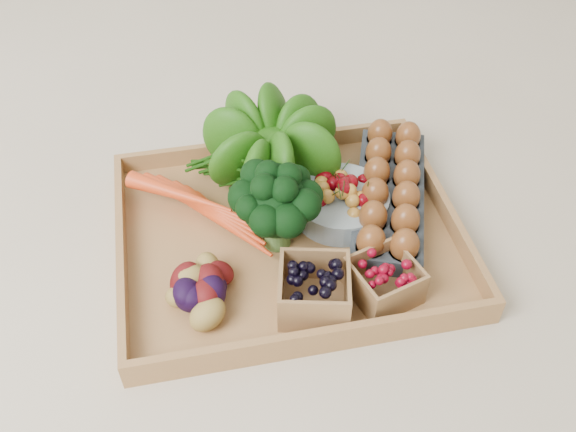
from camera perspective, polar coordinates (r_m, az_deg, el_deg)
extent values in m
plane|color=beige|center=(1.07, 0.00, -2.26)|extent=(4.00, 4.00, 0.00)
cube|color=#AA7A47|center=(1.07, 0.00, -1.99)|extent=(0.55, 0.45, 0.01)
sphere|color=#1C480B|center=(1.11, -1.65, 6.77)|extent=(0.17, 0.17, 0.17)
cylinder|color=#8C9EA5|center=(1.09, 4.69, 1.11)|extent=(0.16, 0.16, 0.04)
cube|color=#323940|center=(1.11, 8.96, 1.54)|extent=(0.22, 0.34, 0.04)
cube|color=black|center=(0.94, 2.34, -6.59)|extent=(0.12, 0.12, 0.07)
cube|color=maroon|center=(0.97, 8.54, -5.68)|extent=(0.11, 0.11, 0.06)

